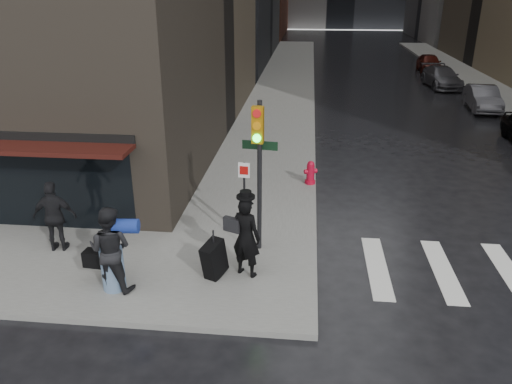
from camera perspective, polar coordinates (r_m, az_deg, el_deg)
ground at (r=12.09m, az=-2.68°, el=-10.06°), size 140.00×140.00×0.00m
sidewalk_left at (r=37.64m, az=3.54°, el=12.78°), size 4.00×50.00×0.15m
sidewalk_right at (r=39.44m, az=23.94°, el=11.38°), size 3.00×50.00×0.15m
man_overcoat at (r=11.58m, az=-1.91°, el=-5.52°), size 1.46×0.97×2.18m
man_jeans at (r=11.49m, az=-16.32°, el=-6.24°), size 1.42×0.85×2.01m
man_greycoat at (r=13.64m, az=-21.99°, el=-2.62°), size 1.14×0.58×1.88m
traffic_light at (r=12.05m, az=0.16°, el=3.94°), size 0.97×0.49×3.90m
fire_hydrant at (r=17.25m, az=6.24°, el=2.12°), size 0.47×0.36×0.82m
parked_car_2 at (r=30.88m, az=24.47°, el=9.74°), size 1.69×4.12×1.33m
parked_car_3 at (r=36.97m, az=20.46°, el=12.20°), size 2.22×4.77×1.35m
parked_car_4 at (r=43.48m, az=19.19°, el=13.77°), size 1.78×4.07×1.37m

